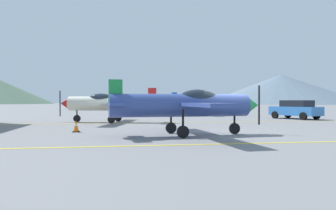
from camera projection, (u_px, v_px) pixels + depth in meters
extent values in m
plane|color=slate|center=(231.00, 134.00, 16.05)|extent=(400.00, 400.00, 0.00)
cube|color=yellow|center=(265.00, 143.00, 12.50)|extent=(80.00, 0.16, 0.01)
cube|color=yellow|center=(191.00, 122.00, 24.47)|extent=(80.00, 0.16, 0.01)
cylinder|color=#33478C|center=(181.00, 105.00, 15.27)|extent=(6.52, 1.54, 1.04)
cone|color=#1E8C3F|center=(252.00, 105.00, 16.10)|extent=(0.73, 0.94, 0.89)
cube|color=black|center=(259.00, 105.00, 16.19)|extent=(0.05, 0.12, 1.90)
ellipsoid|color=#1E2833|center=(198.00, 99.00, 15.47)|extent=(1.96, 1.00, 0.85)
cube|color=#33478C|center=(189.00, 104.00, 15.36)|extent=(1.69, 8.41, 0.15)
cube|color=#33478C|center=(116.00, 105.00, 14.58)|extent=(0.85, 2.51, 0.09)
cube|color=#1E8C3F|center=(115.00, 93.00, 14.57)|extent=(0.61, 0.16, 1.14)
cylinder|color=black|center=(234.00, 119.00, 15.90)|extent=(0.09, 0.09, 0.95)
cylinder|color=black|center=(234.00, 129.00, 15.91)|extent=(0.54, 0.15, 0.53)
cylinder|color=black|center=(183.00, 121.00, 14.22)|extent=(0.09, 0.09, 0.95)
cylinder|color=black|center=(183.00, 132.00, 14.22)|extent=(0.54, 0.15, 0.53)
cylinder|color=black|center=(171.00, 118.00, 16.25)|extent=(0.09, 0.09, 0.95)
cylinder|color=black|center=(171.00, 128.00, 16.25)|extent=(0.54, 0.15, 0.53)
cylinder|color=silver|center=(112.00, 104.00, 24.53)|extent=(6.52, 2.53, 1.04)
cone|color=red|center=(65.00, 104.00, 24.81)|extent=(0.85, 1.02, 0.89)
cube|color=black|center=(60.00, 103.00, 24.84)|extent=(0.06, 0.12, 1.90)
ellipsoid|color=#1E2833|center=(101.00, 99.00, 24.59)|extent=(2.05, 1.28, 0.85)
cube|color=silver|center=(107.00, 103.00, 24.56)|extent=(2.98, 8.37, 0.15)
cube|color=silver|center=(152.00, 103.00, 24.30)|extent=(1.23, 2.56, 0.09)
cube|color=red|center=(152.00, 96.00, 24.29)|extent=(0.61, 0.25, 1.14)
cylinder|color=black|center=(77.00, 112.00, 24.75)|extent=(0.09, 0.09, 0.95)
cylinder|color=black|center=(77.00, 119.00, 24.75)|extent=(0.54, 0.24, 0.53)
cylinder|color=black|center=(118.00, 112.00, 25.57)|extent=(0.09, 0.09, 0.95)
cylinder|color=black|center=(118.00, 118.00, 25.57)|extent=(0.54, 0.24, 0.53)
cylinder|color=black|center=(111.00, 113.00, 23.48)|extent=(0.09, 0.09, 0.95)
cylinder|color=black|center=(111.00, 119.00, 23.49)|extent=(0.54, 0.24, 0.53)
cylinder|color=#33478C|center=(200.00, 102.00, 37.78)|extent=(6.54, 2.09, 1.04)
cone|color=blue|center=(232.00, 102.00, 37.76)|extent=(0.80, 0.98, 0.89)
cube|color=black|center=(235.00, 102.00, 37.76)|extent=(0.06, 0.12, 1.90)
ellipsoid|color=#1E2833|center=(208.00, 100.00, 37.78)|extent=(2.01, 1.15, 0.85)
cube|color=#33478C|center=(204.00, 102.00, 37.78)|extent=(2.40, 8.41, 0.15)
cube|color=#33478C|center=(174.00, 102.00, 37.80)|extent=(1.06, 2.54, 0.09)
cube|color=blue|center=(174.00, 97.00, 37.79)|extent=(0.61, 0.21, 1.14)
cylinder|color=black|center=(224.00, 108.00, 37.78)|extent=(0.09, 0.09, 0.95)
cylinder|color=black|center=(224.00, 112.00, 37.78)|extent=(0.54, 0.20, 0.53)
cylinder|color=black|center=(200.00, 108.00, 36.75)|extent=(0.09, 0.09, 0.95)
cylinder|color=black|center=(200.00, 113.00, 36.76)|extent=(0.54, 0.20, 0.53)
cylinder|color=black|center=(198.00, 108.00, 38.84)|extent=(0.09, 0.09, 0.95)
cylinder|color=black|center=(198.00, 112.00, 38.84)|extent=(0.54, 0.20, 0.53)
cylinder|color=silver|center=(140.00, 102.00, 45.89)|extent=(6.53, 2.40, 1.04)
cone|color=#F2A519|center=(166.00, 102.00, 45.69)|extent=(0.84, 1.01, 0.89)
cube|color=black|center=(169.00, 102.00, 45.67)|extent=(0.06, 0.12, 1.90)
ellipsoid|color=#1E2833|center=(147.00, 100.00, 45.84)|extent=(2.04, 1.24, 0.85)
cube|color=silver|center=(143.00, 102.00, 45.87)|extent=(2.81, 8.38, 0.15)
cube|color=silver|center=(119.00, 102.00, 46.06)|extent=(1.18, 2.55, 0.09)
cube|color=#F2A519|center=(119.00, 98.00, 46.05)|extent=(0.61, 0.24, 1.14)
cylinder|color=black|center=(160.00, 107.00, 45.75)|extent=(0.09, 0.09, 0.95)
cylinder|color=black|center=(160.00, 110.00, 45.76)|extent=(0.54, 0.23, 0.53)
cylinder|color=black|center=(138.00, 107.00, 44.87)|extent=(0.09, 0.09, 0.95)
cylinder|color=black|center=(138.00, 110.00, 44.88)|extent=(0.54, 0.23, 0.53)
cylinder|color=black|center=(140.00, 107.00, 46.96)|extent=(0.09, 0.09, 0.95)
cylinder|color=black|center=(140.00, 110.00, 46.96)|extent=(0.54, 0.23, 0.53)
cube|color=#3372BF|center=(295.00, 111.00, 29.05)|extent=(3.40, 4.66, 0.75)
cube|color=black|center=(297.00, 103.00, 28.91)|extent=(2.43, 2.84, 0.55)
cylinder|color=black|center=(288.00, 114.00, 30.73)|extent=(0.46, 0.67, 0.64)
cylinder|color=black|center=(275.00, 115.00, 29.75)|extent=(0.46, 0.67, 0.64)
cylinder|color=black|center=(316.00, 116.00, 28.36)|extent=(0.46, 0.67, 0.64)
cylinder|color=black|center=(303.00, 116.00, 27.37)|extent=(0.46, 0.67, 0.64)
cube|color=black|center=(76.00, 132.00, 16.95)|extent=(0.36, 0.36, 0.04)
cone|color=orange|center=(76.00, 126.00, 16.95)|extent=(0.29, 0.29, 0.55)
cylinder|color=white|center=(76.00, 125.00, 16.95)|extent=(0.20, 0.20, 0.08)
cone|color=slate|center=(281.00, 89.00, 159.05)|extent=(74.47, 74.47, 13.90)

